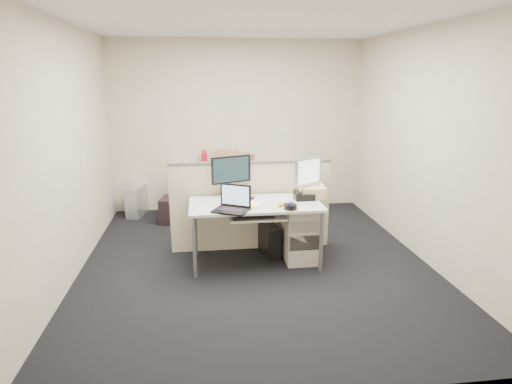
{
  "coord_description": "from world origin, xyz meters",
  "views": [
    {
      "loc": [
        -0.59,
        -4.64,
        2.12
      ],
      "look_at": [
        0.03,
        0.15,
        0.82
      ],
      "focal_mm": 30.0,
      "sensor_mm": 36.0,
      "label": 1
    }
  ],
  "objects": [
    {
      "name": "cardboard_box_left",
      "position": [
        -0.21,
        2.0,
        0.86
      ],
      "size": [
        0.39,
        0.31,
        0.27
      ],
      "primitive_type": "cube",
      "rotation": [
        0.0,
        0.0,
        -0.1
      ],
      "color": "#966A4F",
      "rests_on": "back_counter"
    },
    {
      "name": "banana",
      "position": [
        0.28,
        -0.15,
        0.75
      ],
      "size": [
        0.15,
        0.16,
        0.04
      ],
      "primitive_type": "ellipsoid",
      "rotation": [
        0.0,
        0.0,
        0.87
      ],
      "color": "gold",
      "rests_on": "desk"
    },
    {
      "name": "red_binder",
      "position": [
        -0.55,
        2.03,
        0.85
      ],
      "size": [
        0.09,
        0.29,
        0.27
      ],
      "primitive_type": "cube",
      "rotation": [
        0.0,
        0.0,
        0.06
      ],
      "color": "#A50B1B",
      "rests_on": "back_counter"
    },
    {
      "name": "paper_stack",
      "position": [
        -0.08,
        -0.08,
        0.74
      ],
      "size": [
        0.31,
        0.34,
        0.01
      ],
      "primitive_type": "cube",
      "rotation": [
        0.0,
        0.0,
        -0.39
      ],
      "color": "white",
      "rests_on": "desk"
    },
    {
      "name": "wall_right",
      "position": [
        2.0,
        0.0,
        1.35
      ],
      "size": [
        0.02,
        4.5,
        2.7
      ],
      "primitive_type": "cube",
      "color": "#C0B1A2",
      "rests_on": "ground"
    },
    {
      "name": "pc_tower_desk",
      "position": [
        0.2,
        0.2,
        0.19
      ],
      "size": [
        0.23,
        0.43,
        0.38
      ],
      "primitive_type": "cube",
      "rotation": [
        0.0,
        0.0,
        0.17
      ],
      "color": "black",
      "rests_on": "floor"
    },
    {
      "name": "cubicle_partition",
      "position": [
        0.0,
        0.45,
        0.55
      ],
      "size": [
        2.0,
        0.06,
        1.1
      ],
      "primitive_type": "cube",
      "color": "beige",
      "rests_on": "floor"
    },
    {
      "name": "back_counter",
      "position": [
        0.0,
        1.93,
        0.36
      ],
      "size": [
        2.0,
        0.6,
        0.72
      ],
      "primitive_type": "cube",
      "color": "#AFA497",
      "rests_on": "floor"
    },
    {
      "name": "floor",
      "position": [
        0.0,
        0.0,
        -0.01
      ],
      "size": [
        4.0,
        4.5,
        0.01
      ],
      "primitive_type": "cube",
      "color": "black",
      "rests_on": "ground"
    },
    {
      "name": "travel_mug",
      "position": [
        -0.1,
        0.09,
        0.81
      ],
      "size": [
        0.09,
        0.09,
        0.16
      ],
      "primitive_type": "cylinder",
      "rotation": [
        0.0,
        0.0,
        -0.21
      ],
      "color": "black",
      "rests_on": "desk"
    },
    {
      "name": "wall_front",
      "position": [
        0.0,
        -2.25,
        1.35
      ],
      "size": [
        4.0,
        0.02,
        2.7
      ],
      "primitive_type": "cube",
      "color": "#C0B1A2",
      "rests_on": "ground"
    },
    {
      "name": "pc_tower_spare_dark",
      "position": [
        -1.14,
        1.63,
        0.19
      ],
      "size": [
        0.23,
        0.42,
        0.38
      ],
      "primitive_type": "cube",
      "rotation": [
        0.0,
        0.0,
        -0.17
      ],
      "color": "black",
      "rests_on": "floor"
    },
    {
      "name": "trackball",
      "position": [
        0.35,
        -0.28,
        0.76
      ],
      "size": [
        0.18,
        0.18,
        0.05
      ],
      "primitive_type": "cylinder",
      "rotation": [
        0.0,
        0.0,
        0.39
      ],
      "color": "black",
      "rests_on": "desk"
    },
    {
      "name": "desk",
      "position": [
        0.0,
        0.0,
        0.66
      ],
      "size": [
        1.5,
        0.75,
        0.73
      ],
      "color": "beige",
      "rests_on": "floor"
    },
    {
      "name": "laptop",
      "position": [
        -0.3,
        -0.28,
        0.86
      ],
      "size": [
        0.44,
        0.4,
        0.27
      ],
      "primitive_type": "cube",
      "rotation": [
        0.0,
        0.0,
        -0.49
      ],
      "color": "black",
      "rests_on": "desk"
    },
    {
      "name": "cellphone",
      "position": [
        -0.02,
        0.2,
        0.74
      ],
      "size": [
        0.07,
        0.11,
        0.01
      ],
      "primitive_type": "cube",
      "rotation": [
        0.0,
        0.0,
        -0.11
      ],
      "color": "black",
      "rests_on": "desk"
    },
    {
      "name": "monitor_main",
      "position": [
        -0.25,
        0.32,
        0.98
      ],
      "size": [
        0.53,
        0.35,
        0.5
      ],
      "primitive_type": "cube",
      "rotation": [
        0.0,
        0.0,
        0.36
      ],
      "color": "black",
      "rests_on": "desk"
    },
    {
      "name": "monitor_small",
      "position": [
        0.65,
        0.18,
        0.96
      ],
      "size": [
        0.43,
        0.35,
        0.47
      ],
      "primitive_type": "cube",
      "rotation": [
        0.0,
        0.0,
        0.5
      ],
      "color": "#B7B7BC",
      "rests_on": "desk"
    },
    {
      "name": "pc_tower_spare_silver",
      "position": [
        -1.64,
        2.03,
        0.23
      ],
      "size": [
        0.3,
        0.53,
        0.47
      ],
      "primitive_type": "cube",
      "rotation": [
        0.0,
        0.0,
        -0.21
      ],
      "color": "#B7B7BC",
      "rests_on": "floor"
    },
    {
      "name": "manila_folders",
      "position": [
        0.72,
        0.2,
        0.8
      ],
      "size": [
        0.3,
        0.37,
        0.13
      ],
      "primitive_type": "cube",
      "rotation": [
        0.0,
        0.0,
        -0.07
      ],
      "color": "beige",
      "rests_on": "desk"
    },
    {
      "name": "wall_back",
      "position": [
        0.0,
        2.25,
        1.35
      ],
      "size": [
        4.0,
        0.02,
        2.7
      ],
      "primitive_type": "cube",
      "color": "#C0B1A2",
      "rests_on": "ground"
    },
    {
      "name": "cardboard_box_right",
      "position": [
        0.0,
        1.81,
        0.85
      ],
      "size": [
        0.45,
        0.42,
        0.26
      ],
      "primitive_type": "cube",
      "rotation": [
        0.0,
        0.0,
        -0.49
      ],
      "color": "#966A4F",
      "rests_on": "back_counter"
    },
    {
      "name": "keyboard",
      "position": [
        -0.05,
        -0.22,
        0.64
      ],
      "size": [
        0.46,
        0.18,
        0.03
      ],
      "primitive_type": "cube",
      "rotation": [
        0.0,
        0.0,
        0.05
      ],
      "color": "black",
      "rests_on": "keyboard_tray"
    },
    {
      "name": "sticky_pad",
      "position": [
        -0.05,
        -0.18,
        0.74
      ],
      "size": [
        0.1,
        0.1,
        0.01
      ],
      "primitive_type": "cube",
      "rotation": [
        0.0,
        0.0,
        -0.15
      ],
      "color": "gold",
      "rests_on": "desk"
    },
    {
      "name": "keyboard_tray",
      "position": [
        0.0,
        -0.18,
        0.62
      ],
      "size": [
        0.62,
        0.32,
        0.02
      ],
      "primitive_type": "cube",
      "color": "beige",
      "rests_on": "desk"
    },
    {
      "name": "drawer_pedestal",
      "position": [
        0.55,
        0.05,
        0.33
      ],
      "size": [
        0.4,
        0.55,
        0.65
      ],
      "primitive_type": "cube",
      "color": "#AFA497",
      "rests_on": "floor"
    },
    {
      "name": "ceiling",
      "position": [
        0.0,
        0.0,
        2.7
      ],
      "size": [
        4.0,
        4.5,
        0.01
      ],
      "primitive_type": "cube",
      "color": "white",
      "rests_on": "ground"
    },
    {
      "name": "desk_phone",
      "position": [
        0.59,
        0.08,
        0.77
      ],
      "size": [
        0.23,
        0.19,
        0.07
      ],
      "primitive_type": "cube",
      "rotation": [
        0.0,
        0.0,
        0.0
      ],
      "color": "black",
      "rests_on": "desk"
    },
    {
      "name": "wall_left",
      "position": [
        -2.0,
        0.0,
        1.35
      ],
      "size": [
        0.02,
        4.5,
        2.7
      ],
      "primitive_type": "cube",
      "color": "#C0B1A2",
      "rests_on": "ground"
    }
  ]
}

